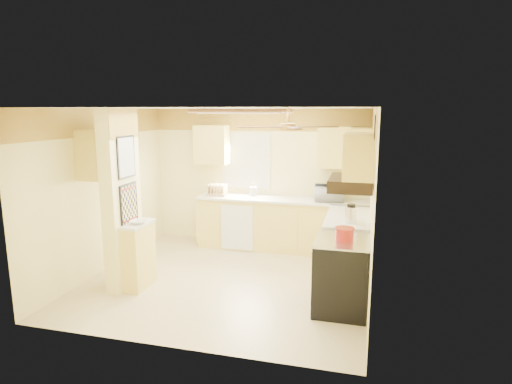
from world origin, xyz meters
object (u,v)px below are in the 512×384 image
(stove, at_px, (341,275))
(microwave, at_px, (329,193))
(bowl, at_px, (138,222))
(dutch_oven, at_px, (345,234))
(kettle, at_px, (351,214))

(stove, height_order, microwave, microwave)
(stove, bearing_deg, bowl, -179.13)
(dutch_oven, xyz_separation_m, kettle, (0.04, 0.77, 0.07))
(kettle, bearing_deg, dutch_oven, -93.18)
(dutch_oven, relative_size, kettle, 0.91)
(microwave, bearing_deg, bowl, 36.85)
(dutch_oven, distance_m, kettle, 0.77)
(stove, relative_size, kettle, 3.50)
(microwave, bearing_deg, dutch_oven, 94.62)
(microwave, relative_size, bowl, 2.37)
(stove, distance_m, bowl, 2.80)
(microwave, distance_m, dutch_oven, 2.18)
(bowl, distance_m, kettle, 2.92)
(stove, xyz_separation_m, kettle, (0.07, 0.74, 0.60))
(stove, distance_m, microwave, 2.24)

